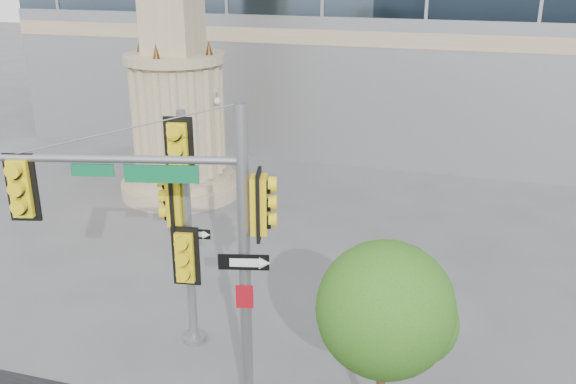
# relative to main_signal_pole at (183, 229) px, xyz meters

# --- Properties ---
(ground) EXTENTS (120.00, 120.00, 0.00)m
(ground) POSITION_rel_main_signal_pole_xyz_m (0.67, 1.76, -3.72)
(ground) COLOR #545456
(ground) RESTS_ON ground
(monument) EXTENTS (4.40, 4.40, 16.60)m
(monument) POSITION_rel_main_signal_pole_xyz_m (-5.33, 10.76, 1.80)
(monument) COLOR tan
(monument) RESTS_ON ground
(main_signal_pole) EXTENTS (4.58, 1.50, 6.00)m
(main_signal_pole) POSITION_rel_main_signal_pole_xyz_m (0.00, 0.00, 0.00)
(main_signal_pole) COLOR slate
(main_signal_pole) RESTS_ON ground
(secondary_signal_pole) EXTENTS (0.97, 0.71, 5.38)m
(secondary_signal_pole) POSITION_rel_main_signal_pole_xyz_m (-0.91, 1.82, -0.56)
(secondary_signal_pole) COLOR slate
(secondary_signal_pole) RESTS_ON ground
(street_tree) EXTENTS (2.45, 2.40, 3.82)m
(street_tree) POSITION_rel_main_signal_pole_xyz_m (3.69, 0.15, -1.20)
(street_tree) COLOR tan
(street_tree) RESTS_ON ground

